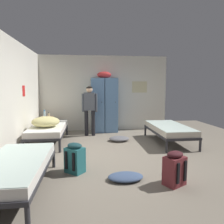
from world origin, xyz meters
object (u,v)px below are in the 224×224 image
object	(u,v)px
water_bottle	(44,114)
person_traveler	(90,106)
bed_right	(169,129)
backpack_maroon	(174,169)
locker_bank	(104,104)
bed_left_front	(14,167)
clothes_pile_denim	(126,177)
shelf_unit	(47,123)
bedding_heap	(46,122)
backpack_teal	(75,158)
bed_left_rear	(48,129)
lotion_bottle	(49,115)
clothes_pile_grey	(119,139)

from	to	relation	value
water_bottle	person_traveler	bearing A→B (deg)	-17.84
bed_right	backpack_maroon	size ratio (longest dim) A/B	3.45
locker_bank	water_bottle	world-z (taller)	locker_bank
bed_left_front	clothes_pile_denim	xyz separation A→B (m)	(1.70, 0.19, -0.33)
shelf_unit	locker_bank	bearing A→B (deg)	2.75
clothes_pile_denim	bedding_heap	bearing A→B (deg)	125.77
bedding_heap	backpack_teal	world-z (taller)	bedding_heap
shelf_unit	bed_left_rear	size ratio (longest dim) A/B	0.30
locker_bank	bed_left_front	bearing A→B (deg)	-112.12
bed_left_rear	clothes_pile_denim	size ratio (longest dim) A/B	3.19
person_traveler	lotion_bottle	world-z (taller)	person_traveler
locker_bank	bed_left_rear	world-z (taller)	locker_bank
locker_bank	backpack_maroon	distance (m)	4.30
shelf_unit	person_traveler	xyz separation A→B (m)	(1.41, -0.46, 0.60)
person_traveler	clothes_pile_denim	distance (m)	3.53
bed_right	person_traveler	xyz separation A→B (m)	(-2.19, 1.12, 0.57)
bed_right	clothes_pile_grey	xyz separation A→B (m)	(-1.36, 0.32, -0.31)
person_traveler	locker_bank	bearing A→B (deg)	47.21
bedding_heap	clothes_pile_denim	distance (m)	3.01
clothes_pile_denim	clothes_pile_grey	bearing A→B (deg)	83.66
locker_bank	bed_left_rear	size ratio (longest dim) A/B	1.09
backpack_teal	clothes_pile_grey	bearing A→B (deg)	61.96
bed_left_front	person_traveler	size ratio (longest dim) A/B	1.21
backpack_teal	bed_left_rear	bearing A→B (deg)	111.56
bed_left_rear	locker_bank	bearing A→B (deg)	38.56
backpack_maroon	backpack_teal	world-z (taller)	same
bed_left_front	person_traveler	distance (m)	3.79
shelf_unit	backpack_teal	world-z (taller)	shelf_unit
person_traveler	backpack_teal	xyz separation A→B (m)	(-0.31, -2.93, -0.69)
bed_left_rear	backpack_maroon	distance (m)	3.74
water_bottle	backpack_maroon	world-z (taller)	water_bottle
bedding_heap	backpack_maroon	distance (m)	3.64
person_traveler	lotion_bottle	distance (m)	1.44
water_bottle	clothes_pile_denim	size ratio (longest dim) A/B	0.38
locker_bank	person_traveler	xyz separation A→B (m)	(-0.51, -0.55, -0.02)
backpack_teal	clothes_pile_grey	world-z (taller)	backpack_teal
bedding_heap	clothes_pile_grey	distance (m)	2.10
bed_left_front	person_traveler	bearing A→B (deg)	71.95
locker_bank	bed_right	size ratio (longest dim) A/B	1.09
backpack_maroon	backpack_teal	xyz separation A→B (m)	(-1.59, 0.69, 0.00)
bedding_heap	clothes_pile_grey	world-z (taller)	bedding_heap
bed_left_front	backpack_maroon	distance (m)	2.44
bed_left_front	person_traveler	world-z (taller)	person_traveler
locker_bank	bed_right	world-z (taller)	locker_bank
bed_right	backpack_maroon	distance (m)	2.67
clothes_pile_denim	backpack_teal	bearing A→B (deg)	153.10
locker_bank	bed_left_front	size ratio (longest dim) A/B	1.09
person_traveler	clothes_pile_denim	size ratio (longest dim) A/B	2.64
water_bottle	clothes_pile_denim	xyz separation A→B (m)	(2.03, -3.85, -0.62)
backpack_maroon	backpack_teal	size ratio (longest dim) A/B	1.00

